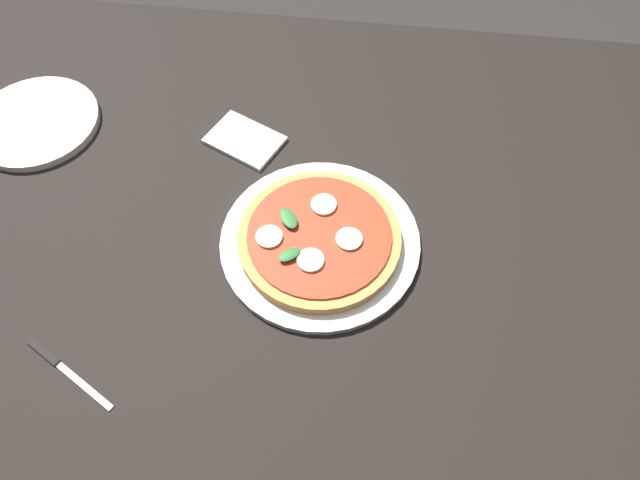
{
  "coord_description": "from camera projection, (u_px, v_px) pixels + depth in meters",
  "views": [
    {
      "loc": [
        0.14,
        -0.54,
        1.55
      ],
      "look_at": [
        0.08,
        -0.05,
        0.77
      ],
      "focal_mm": 32.09,
      "sensor_mm": 36.0,
      "label": 1
    }
  ],
  "objects": [
    {
      "name": "pizza",
      "position": [
        319.0,
        238.0,
        0.91
      ],
      "size": [
        0.26,
        0.26,
        0.03
      ],
      "color": "tan",
      "rests_on": "serving_tray"
    },
    {
      "name": "serving_tray",
      "position": [
        320.0,
        241.0,
        0.93
      ],
      "size": [
        0.32,
        0.32,
        0.01
      ],
      "primitive_type": "cylinder",
      "color": "silver",
      "rests_on": "dining_table"
    },
    {
      "name": "plate_white",
      "position": [
        36.0,
        122.0,
        1.07
      ],
      "size": [
        0.23,
        0.23,
        0.01
      ],
      "primitive_type": "cylinder",
      "color": "white",
      "rests_on": "dining_table"
    },
    {
      "name": "dining_table",
      "position": [
        281.0,
        241.0,
        1.04
      ],
      "size": [
        1.49,
        1.04,
        0.76
      ],
      "color": "black",
      "rests_on": "ground_plane"
    },
    {
      "name": "knife",
      "position": [
        58.0,
        364.0,
        0.82
      ],
      "size": [
        0.16,
        0.09,
        0.01
      ],
      "color": "black",
      "rests_on": "dining_table"
    },
    {
      "name": "ground_plane",
      "position": [
        295.0,
        369.0,
        1.61
      ],
      "size": [
        6.0,
        6.0,
        0.0
      ],
      "primitive_type": "plane",
      "color": "#2D2B28"
    },
    {
      "name": "napkin",
      "position": [
        245.0,
        140.0,
        1.05
      ],
      "size": [
        0.16,
        0.14,
        0.01
      ],
      "primitive_type": "cube",
      "rotation": [
        0.0,
        0.0,
        -0.44
      ],
      "color": "white",
      "rests_on": "dining_table"
    }
  ]
}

